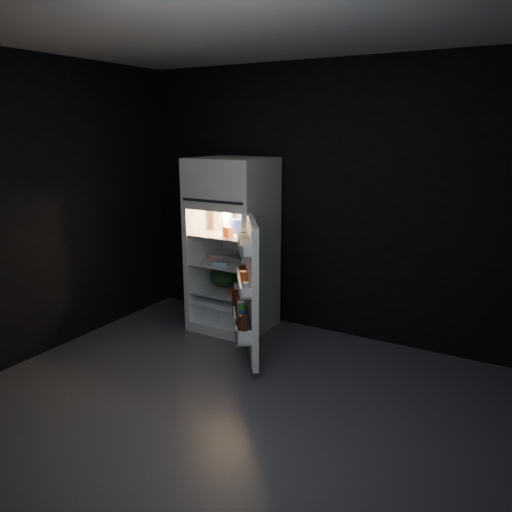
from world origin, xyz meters
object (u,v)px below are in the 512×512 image
Objects in this scene: egg_carton at (236,260)px; fridge_door at (249,291)px; yogurt_tray at (242,292)px; refrigerator at (234,239)px; milk_jug at (223,219)px.

fridge_door is at bearing -33.11° from egg_carton.
egg_carton is 0.33m from yogurt_tray.
fridge_door is 4.27× the size of egg_carton.
fridge_door is at bearing -49.35° from refrigerator.
refrigerator is 0.24m from egg_carton.
refrigerator reaches higher than egg_carton.
refrigerator is 0.23m from milk_jug.
refrigerator reaches higher than fridge_door.
yogurt_tray is at bearing -37.25° from refrigerator.
milk_jug is at bearing 177.78° from refrigerator.
egg_carton is at bearing -19.83° from milk_jug.
refrigerator is 1.46× the size of fridge_door.
refrigerator is 0.94m from fridge_door.
milk_jug is at bearing 150.16° from yogurt_tray.
fridge_door is at bearing -58.52° from yogurt_tray.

